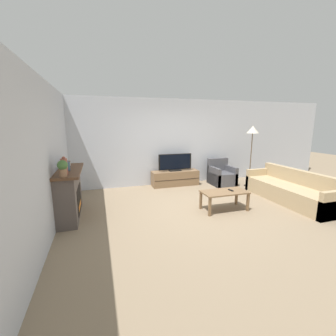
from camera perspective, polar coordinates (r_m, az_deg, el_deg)
name	(u,v)px	position (r m, az deg, el deg)	size (l,w,h in m)	color
ground_plane	(196,208)	(5.39, 7.19, -9.97)	(24.00, 24.00, 0.00)	#89755B
wall_back	(167,142)	(7.19, -0.17, 6.54)	(12.00, 0.06, 2.70)	silver
wall_left	(50,156)	(4.67, -27.74, 2.66)	(0.06, 12.00, 2.70)	silver
fireplace	(69,193)	(5.15, -23.80, -5.80)	(0.49, 1.55, 1.02)	#564C47
mantel_vase_left	(64,166)	(4.55, -24.86, 0.45)	(0.12, 0.12, 0.34)	#994C3D
mantel_vase_centre_left	(67,166)	(4.90, -24.30, 0.49)	(0.12, 0.12, 0.22)	#385670
mantel_clock	(69,165)	(5.17, -23.94, 0.79)	(0.08, 0.11, 0.15)	brown
potted_plant	(63,167)	(4.36, -25.19, 0.15)	(0.18, 0.18, 0.30)	#936B4C
tv_stand	(175,178)	(7.14, 1.81, -2.56)	(1.48, 0.46, 0.47)	brown
tv	(175,163)	(7.04, 1.84, 1.28)	(1.07, 0.18, 0.54)	black
armchair	(221,176)	(7.46, 13.40, -1.97)	(0.70, 0.76, 0.81)	#4C4C51
coffee_table	(224,194)	(5.25, 14.13, -6.38)	(1.03, 0.52, 0.44)	brown
remote	(231,190)	(5.32, 15.65, -5.45)	(0.07, 0.15, 0.02)	black
couch	(291,191)	(6.48, 28.71, -5.12)	(0.82, 2.42, 0.78)	tan
floor_lamp	(253,133)	(7.32, 20.68, 8.24)	(0.36, 0.36, 1.87)	black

